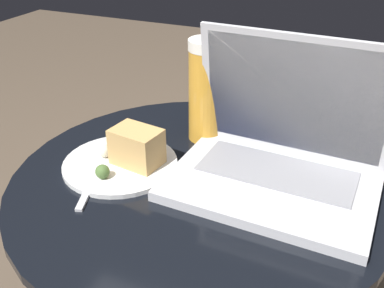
% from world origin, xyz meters
% --- Properties ---
extents(table, '(0.68, 0.68, 0.58)m').
position_xyz_m(table, '(0.00, 0.00, 0.43)').
color(table, '#9E9EA3').
rests_on(table, ground_plane).
extents(laptop, '(0.36, 0.26, 0.25)m').
position_xyz_m(laptop, '(0.13, 0.05, 0.63)').
color(laptop, silver).
rests_on(laptop, table).
extents(beer_glass, '(0.08, 0.08, 0.21)m').
position_xyz_m(beer_glass, '(-0.05, 0.15, 0.68)').
color(beer_glass, gold).
rests_on(beer_glass, table).
extents(snack_plate, '(0.22, 0.22, 0.08)m').
position_xyz_m(snack_plate, '(-0.14, -0.02, 0.60)').
color(snack_plate, white).
rests_on(snack_plate, table).
extents(fork, '(0.08, 0.18, 0.00)m').
position_xyz_m(fork, '(-0.18, -0.07, 0.58)').
color(fork, silver).
rests_on(fork, table).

